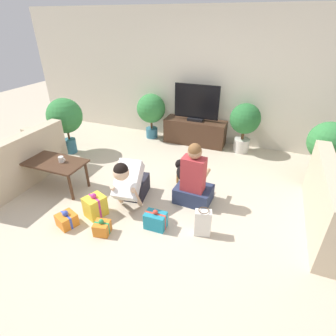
# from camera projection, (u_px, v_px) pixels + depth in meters

# --- Properties ---
(ground_plane) EXTENTS (16.00, 16.00, 0.00)m
(ground_plane) POSITION_uv_depth(u_px,v_px,m) (154.00, 205.00, 3.81)
(ground_plane) COLOR beige
(wall_back) EXTENTS (8.40, 0.06, 2.60)m
(wall_back) POSITION_uv_depth(u_px,v_px,m) (205.00, 79.00, 5.28)
(wall_back) COLOR beige
(wall_back) RESTS_ON ground_plane
(sofa_left) EXTENTS (0.87, 1.77, 0.83)m
(sofa_left) POSITION_uv_depth(u_px,v_px,m) (11.00, 166.00, 4.23)
(sofa_left) COLOR #C6B293
(sofa_left) RESTS_ON ground_plane
(coffee_table) EXTENTS (1.02, 0.51, 0.47)m
(coffee_table) POSITION_uv_depth(u_px,v_px,m) (53.00, 164.00, 4.03)
(coffee_table) COLOR #472D1E
(coffee_table) RESTS_ON ground_plane
(tv_console) EXTENTS (1.29, 0.43, 0.51)m
(tv_console) POSITION_uv_depth(u_px,v_px,m) (195.00, 132.00, 5.60)
(tv_console) COLOR #472D1E
(tv_console) RESTS_ON ground_plane
(tv) EXTENTS (0.92, 0.20, 0.73)m
(tv) POSITION_uv_depth(u_px,v_px,m) (196.00, 105.00, 5.31)
(tv) COLOR black
(tv) RESTS_ON tv_console
(potted_plant_corner_right) EXTENTS (0.62, 0.62, 1.00)m
(potted_plant_corner_right) POSITION_uv_depth(u_px,v_px,m) (328.00, 143.00, 4.10)
(potted_plant_corner_right) COLOR #A36042
(potted_plant_corner_right) RESTS_ON ground_plane
(potted_plant_corner_left) EXTENTS (0.66, 0.66, 1.09)m
(potted_plant_corner_left) POSITION_uv_depth(u_px,v_px,m) (65.00, 117.00, 4.96)
(potted_plant_corner_left) COLOR #336B84
(potted_plant_corner_left) RESTS_ON ground_plane
(potted_plant_back_right) EXTENTS (0.58, 0.58, 0.98)m
(potted_plant_back_right) POSITION_uv_depth(u_px,v_px,m) (245.00, 122.00, 5.06)
(potted_plant_back_right) COLOR beige
(potted_plant_back_right) RESTS_ON ground_plane
(potted_plant_back_left) EXTENTS (0.62, 0.62, 0.98)m
(potted_plant_back_left) POSITION_uv_depth(u_px,v_px,m) (151.00, 110.00, 5.68)
(potted_plant_back_left) COLOR #336B84
(potted_plant_back_left) RESTS_ON ground_plane
(person_kneeling) EXTENTS (0.43, 0.85, 0.82)m
(person_kneeling) POSITION_uv_depth(u_px,v_px,m) (131.00, 182.00, 3.68)
(person_kneeling) COLOR #23232D
(person_kneeling) RESTS_ON ground_plane
(person_sitting) EXTENTS (0.54, 0.50, 0.95)m
(person_sitting) POSITION_uv_depth(u_px,v_px,m) (194.00, 182.00, 3.72)
(person_sitting) COLOR #283351
(person_sitting) RESTS_ON ground_plane
(dog) EXTENTS (0.34, 0.52, 0.37)m
(dog) POSITION_uv_depth(u_px,v_px,m) (181.00, 171.00, 4.17)
(dog) COLOR black
(dog) RESTS_ON ground_plane
(gift_box_a) EXTENTS (0.22, 0.22, 0.22)m
(gift_box_a) POSITION_uv_depth(u_px,v_px,m) (102.00, 228.00, 3.28)
(gift_box_a) COLOR orange
(gift_box_a) RESTS_ON ground_plane
(gift_box_b) EXTENTS (0.30, 0.33, 0.36)m
(gift_box_b) POSITION_uv_depth(u_px,v_px,m) (95.00, 206.00, 3.55)
(gift_box_b) COLOR yellow
(gift_box_b) RESTS_ON ground_plane
(gift_box_c) EXTENTS (0.27, 0.19, 0.28)m
(gift_box_c) POSITION_uv_depth(u_px,v_px,m) (156.00, 220.00, 3.36)
(gift_box_c) COLOR teal
(gift_box_c) RESTS_ON ground_plane
(gift_box_d) EXTENTS (0.29, 0.29, 0.23)m
(gift_box_d) POSITION_uv_depth(u_px,v_px,m) (67.00, 220.00, 3.40)
(gift_box_d) COLOR orange
(gift_box_d) RESTS_ON ground_plane
(gift_bag_a) EXTENTS (0.22, 0.16, 0.38)m
(gift_bag_a) POSITION_uv_depth(u_px,v_px,m) (203.00, 223.00, 3.22)
(gift_bag_a) COLOR white
(gift_bag_a) RESTS_ON ground_plane
(mug) EXTENTS (0.12, 0.08, 0.09)m
(mug) POSITION_uv_depth(u_px,v_px,m) (61.00, 159.00, 3.95)
(mug) COLOR silver
(mug) RESTS_ON coffee_table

